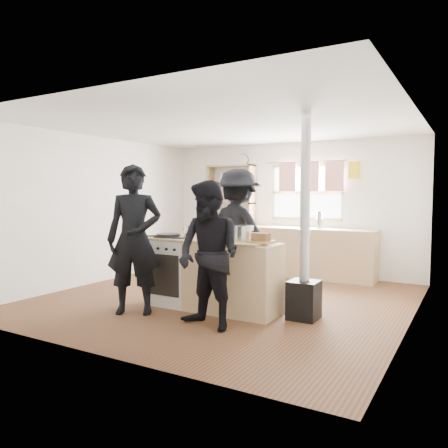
{
  "coord_description": "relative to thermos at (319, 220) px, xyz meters",
  "views": [
    {
      "loc": [
        3.12,
        -5.4,
        1.53
      ],
      "look_at": [
        0.05,
        -0.1,
        1.1
      ],
      "focal_mm": 35.0,
      "sensor_mm": 36.0,
      "label": 1
    }
  ],
  "objects": [
    {
      "name": "ground",
      "position": [
        -0.7,
        -2.22,
        -1.05
      ],
      "size": [
        5.0,
        5.0,
        0.01
      ],
      "primitive_type": "cube",
      "color": "brown",
      "rests_on": "ground"
    },
    {
      "name": "back_counter",
      "position": [
        -0.7,
        0.0,
        -0.6
      ],
      "size": [
        3.4,
        0.55,
        0.9
      ],
      "primitive_type": "cube",
      "color": "tan",
      "rests_on": "ground"
    },
    {
      "name": "shelving_unit",
      "position": [
        -1.9,
        0.12,
        0.47
      ],
      "size": [
        1.0,
        0.28,
        1.2
      ],
      "color": "tan",
      "rests_on": "back_counter"
    },
    {
      "name": "thermos",
      "position": [
        0.0,
        0.0,
        0.0
      ],
      "size": [
        0.1,
        0.1,
        0.29
      ],
      "primitive_type": "cylinder",
      "color": "silver",
      "rests_on": "back_counter"
    },
    {
      "name": "cooking_island",
      "position": [
        -0.55,
        -2.77,
        -0.58
      ],
      "size": [
        1.97,
        0.64,
        0.93
      ],
      "color": "silver",
      "rests_on": "ground"
    },
    {
      "name": "skillet_greens",
      "position": [
        -1.2,
        -2.87,
        -0.09
      ],
      "size": [
        0.45,
        0.45,
        0.05
      ],
      "color": "black",
      "rests_on": "cooking_island"
    },
    {
      "name": "roast_tray",
      "position": [
        -0.56,
        -2.77,
        -0.08
      ],
      "size": [
        0.41,
        0.39,
        0.07
      ],
      "color": "silver",
      "rests_on": "cooking_island"
    },
    {
      "name": "stockpot_stove",
      "position": [
        -0.98,
        -2.62,
        -0.04
      ],
      "size": [
        0.21,
        0.21,
        0.18
      ],
      "color": "silver",
      "rests_on": "cooking_island"
    },
    {
      "name": "stockpot_counter",
      "position": [
        -0.13,
        -2.73,
        -0.02
      ],
      "size": [
        0.29,
        0.29,
        0.21
      ],
      "color": "silver",
      "rests_on": "cooking_island"
    },
    {
      "name": "bread_board",
      "position": [
        0.17,
        -2.84,
        -0.07
      ],
      "size": [
        0.31,
        0.24,
        0.12
      ],
      "color": "tan",
      "rests_on": "cooking_island"
    },
    {
      "name": "flue_heater",
      "position": [
        0.65,
        -2.61,
        -0.39
      ],
      "size": [
        0.35,
        0.35,
        2.5
      ],
      "color": "black",
      "rests_on": "ground"
    },
    {
      "name": "person_near_left",
      "position": [
        -1.31,
        -3.44,
        -0.1
      ],
      "size": [
        0.83,
        0.73,
        1.9
      ],
      "primitive_type": "imported",
      "rotation": [
        0.0,
        0.0,
        0.51
      ],
      "color": "black",
      "rests_on": "ground"
    },
    {
      "name": "person_near_right",
      "position": [
        -0.15,
        -3.5,
        -0.21
      ],
      "size": [
        0.93,
        0.78,
        1.68
      ],
      "primitive_type": "imported",
      "rotation": [
        0.0,
        0.0,
        -0.2
      ],
      "color": "black",
      "rests_on": "ground"
    },
    {
      "name": "person_far",
      "position": [
        -0.68,
        -1.84,
        -0.1
      ],
      "size": [
        1.31,
        0.87,
        1.9
      ],
      "primitive_type": "imported",
      "rotation": [
        0.0,
        0.0,
        3.0
      ],
      "color": "black",
      "rests_on": "ground"
    }
  ]
}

